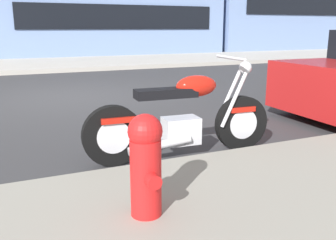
# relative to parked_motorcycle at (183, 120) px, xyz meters

# --- Properties ---
(ground_plane) EXTENTS (260.00, 260.00, 0.00)m
(ground_plane) POSITION_rel_parked_motorcycle_xyz_m (-0.45, 4.29, -0.43)
(ground_plane) COLOR #333335
(sidewalk_far_curb) EXTENTS (120.00, 5.00, 0.14)m
(sidewalk_far_curb) POSITION_rel_parked_motorcycle_xyz_m (11.55, 11.35, -0.36)
(sidewalk_far_curb) COLOR #ADA89E
(sidewalk_far_curb) RESTS_ON ground
(parking_stall_stripe) EXTENTS (0.12, 2.20, 0.01)m
(parking_stall_stripe) POSITION_rel_parked_motorcycle_xyz_m (-0.45, 0.34, -0.43)
(parking_stall_stripe) COLOR silver
(parking_stall_stripe) RESTS_ON ground
(parked_motorcycle) EXTENTS (2.21, 0.62, 1.12)m
(parked_motorcycle) POSITION_rel_parked_motorcycle_xyz_m (0.00, 0.00, 0.00)
(parked_motorcycle) COLOR black
(parked_motorcycle) RESTS_ON ground
(fire_hydrant) EXTENTS (0.24, 0.36, 0.74)m
(fire_hydrant) POSITION_rel_parked_motorcycle_xyz_m (-0.96, -1.36, 0.10)
(fire_hydrant) COLOR red
(fire_hydrant) RESTS_ON sidewalk_near_curb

